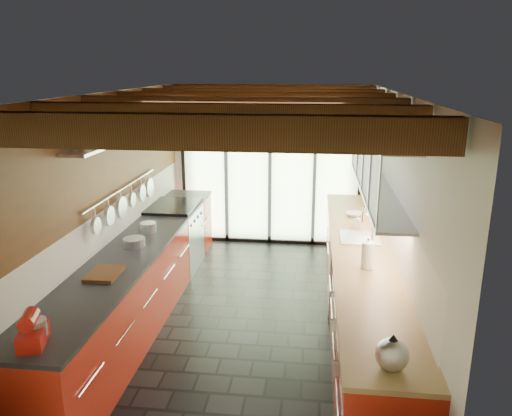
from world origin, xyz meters
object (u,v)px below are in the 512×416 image
at_px(kettle, 392,353).
at_px(bowl, 354,214).
at_px(soap_bottle, 357,221).
at_px(stand_mixer, 33,331).
at_px(paper_towel, 367,256).

relative_size(kettle, bowl, 1.45).
xyz_separation_m(kettle, soap_bottle, (0.00, 3.05, -0.03)).
bearing_deg(kettle, stand_mixer, 179.83).
xyz_separation_m(soap_bottle, bowl, (0.00, 0.51, -0.06)).
bearing_deg(soap_bottle, bowl, 90.00).
bearing_deg(bowl, soap_bottle, -90.00).
xyz_separation_m(kettle, paper_towel, (0.00, 1.73, 0.02)).
xyz_separation_m(kettle, bowl, (0.00, 3.56, -0.09)).
bearing_deg(kettle, bowl, 90.00).
bearing_deg(soap_bottle, kettle, -90.00).
relative_size(stand_mixer, paper_towel, 1.02).
bearing_deg(paper_towel, kettle, -90.00).
bearing_deg(bowl, paper_towel, -90.00).
bearing_deg(soap_bottle, stand_mixer, -129.85).
bearing_deg(stand_mixer, kettle, -0.17).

